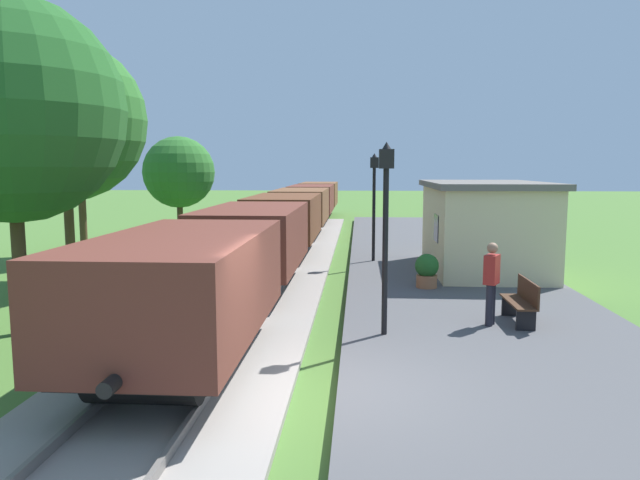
% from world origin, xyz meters
% --- Properties ---
extents(ground_plane, '(160.00, 160.00, 0.00)m').
position_xyz_m(ground_plane, '(0.00, 0.00, 0.00)').
color(ground_plane, '#47702D').
extents(platform_slab, '(6.00, 60.00, 0.25)m').
position_xyz_m(platform_slab, '(3.20, 0.00, 0.12)').
color(platform_slab, '#4C4C4F').
rests_on(platform_slab, ground).
extents(track_ballast, '(3.80, 60.00, 0.12)m').
position_xyz_m(track_ballast, '(-2.40, 0.00, 0.06)').
color(track_ballast, gray).
rests_on(track_ballast, ground).
extents(rail_near, '(0.07, 60.00, 0.14)m').
position_xyz_m(rail_near, '(-1.68, 0.00, 0.19)').
color(rail_near, slate).
rests_on(rail_near, track_ballast).
extents(rail_far, '(0.07, 60.00, 0.14)m').
position_xyz_m(rail_far, '(-3.12, 0.00, 0.19)').
color(rail_far, slate).
rests_on(rail_far, track_ballast).
extents(freight_train, '(2.50, 39.20, 2.12)m').
position_xyz_m(freight_train, '(-2.40, 17.58, 1.40)').
color(freight_train, brown).
rests_on(freight_train, rail_near).
extents(station_hut, '(3.50, 5.80, 2.78)m').
position_xyz_m(station_hut, '(4.40, 10.37, 1.65)').
color(station_hut, beige).
rests_on(station_hut, platform_slab).
extents(bench_near_hut, '(0.42, 1.50, 0.91)m').
position_xyz_m(bench_near_hut, '(3.89, 3.92, 0.72)').
color(bench_near_hut, '#422819').
rests_on(bench_near_hut, platform_slab).
extents(bench_down_platform, '(0.42, 1.50, 0.91)m').
position_xyz_m(bench_down_platform, '(3.89, 15.60, 0.72)').
color(bench_down_platform, '#422819').
rests_on(bench_down_platform, platform_slab).
extents(person_waiting, '(0.39, 0.45, 1.71)m').
position_xyz_m(person_waiting, '(3.20, 3.71, 1.18)').
color(person_waiting, black).
rests_on(person_waiting, platform_slab).
extents(potted_planter, '(0.64, 0.64, 0.92)m').
position_xyz_m(potted_planter, '(2.33, 7.46, 0.72)').
color(potted_planter, '#9E6642').
rests_on(potted_planter, platform_slab).
extents(lamp_post_near, '(0.28, 0.28, 3.70)m').
position_xyz_m(lamp_post_near, '(1.00, 2.89, 2.80)').
color(lamp_post_near, black).
rests_on(lamp_post_near, platform_slab).
extents(lamp_post_far, '(0.28, 0.28, 3.70)m').
position_xyz_m(lamp_post_far, '(1.00, 11.96, 2.80)').
color(lamp_post_far, black).
rests_on(lamp_post_far, platform_slab).
extents(tree_trackside_mid, '(4.57, 4.57, 6.91)m').
position_xyz_m(tree_trackside_mid, '(-6.53, 3.31, 4.61)').
color(tree_trackside_mid, '#4C3823').
rests_on(tree_trackside_mid, ground).
extents(tree_trackside_far, '(4.73, 4.73, 7.20)m').
position_xyz_m(tree_trackside_far, '(-8.13, 8.62, 4.83)').
color(tree_trackside_far, '#4C3823').
rests_on(tree_trackside_far, ground).
extents(tree_field_left, '(4.04, 4.04, 6.68)m').
position_xyz_m(tree_field_left, '(-10.17, 13.71, 4.64)').
color(tree_field_left, '#4C3823').
rests_on(tree_field_left, ground).
extents(tree_field_distant, '(3.39, 3.39, 4.94)m').
position_xyz_m(tree_field_distant, '(-8.10, 19.39, 3.24)').
color(tree_field_distant, '#4C3823').
rests_on(tree_field_distant, ground).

